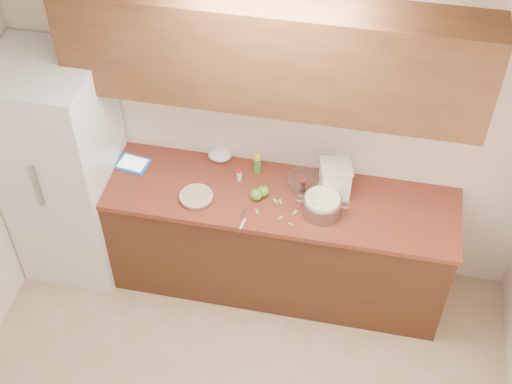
% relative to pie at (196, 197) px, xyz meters
% --- Properties ---
extents(room_shell, '(3.60, 3.60, 3.60)m').
position_rel_pie_xyz_m(room_shell, '(0.45, -1.34, 0.36)').
color(room_shell, tan).
rests_on(room_shell, ground).
extents(counter_run, '(2.64, 0.68, 0.92)m').
position_rel_pie_xyz_m(counter_run, '(0.45, 0.14, -0.48)').
color(counter_run, '#4B2515').
rests_on(counter_run, ground).
extents(upper_cabinets, '(2.60, 0.34, 0.70)m').
position_rel_pie_xyz_m(upper_cabinets, '(0.45, 0.29, 1.01)').
color(upper_cabinets, brown).
rests_on(upper_cabinets, room_shell).
extents(fridge, '(0.70, 0.70, 1.80)m').
position_rel_pie_xyz_m(fridge, '(-0.99, 0.10, -0.04)').
color(fridge, silver).
rests_on(fridge, ground).
extents(pie, '(0.24, 0.24, 0.04)m').
position_rel_pie_xyz_m(pie, '(0.00, 0.00, 0.00)').
color(pie, silver).
rests_on(pie, counter_run).
extents(colander, '(0.36, 0.27, 0.13)m').
position_rel_pie_xyz_m(colander, '(0.85, 0.05, 0.04)').
color(colander, gray).
rests_on(colander, counter_run).
extents(flour_canister, '(0.25, 0.25, 0.25)m').
position_rel_pie_xyz_m(flour_canister, '(0.90, 0.25, 0.11)').
color(flour_canister, white).
rests_on(flour_canister, counter_run).
extents(tablet, '(0.25, 0.20, 0.02)m').
position_rel_pie_xyz_m(tablet, '(-0.53, 0.24, -0.01)').
color(tablet, blue).
rests_on(tablet, counter_run).
extents(paring_knife, '(0.04, 0.18, 0.02)m').
position_rel_pie_xyz_m(paring_knife, '(0.35, -0.15, -0.01)').
color(paring_knife, gray).
rests_on(paring_knife, counter_run).
extents(lemon_bottle, '(0.05, 0.05, 0.15)m').
position_rel_pie_xyz_m(lemon_bottle, '(0.35, 0.34, 0.05)').
color(lemon_bottle, '#4C8C38').
rests_on(lemon_bottle, counter_run).
extents(cinnamon_shaker, '(0.04, 0.04, 0.09)m').
position_rel_pie_xyz_m(cinnamon_shaker, '(0.25, 0.24, 0.02)').
color(cinnamon_shaker, beige).
rests_on(cinnamon_shaker, counter_run).
extents(vanilla_bottle, '(0.04, 0.04, 0.10)m').
position_rel_pie_xyz_m(vanilla_bottle, '(0.69, 0.22, 0.03)').
color(vanilla_bottle, black).
rests_on(vanilla_bottle, counter_run).
extents(mixing_bowl, '(0.22, 0.22, 0.08)m').
position_rel_pie_xyz_m(mixing_bowl, '(0.69, 0.27, 0.03)').
color(mixing_bowl, silver).
rests_on(mixing_bowl, counter_run).
extents(paper_towel, '(0.19, 0.16, 0.07)m').
position_rel_pie_xyz_m(paper_towel, '(0.06, 0.42, 0.02)').
color(paper_towel, white).
rests_on(paper_towel, counter_run).
extents(apple_left, '(0.08, 0.08, 0.10)m').
position_rel_pie_xyz_m(apple_left, '(0.40, 0.08, 0.02)').
color(apple_left, '#54962D').
rests_on(apple_left, counter_run).
extents(apple_center, '(0.08, 0.08, 0.09)m').
position_rel_pie_xyz_m(apple_center, '(0.44, 0.12, 0.02)').
color(apple_center, '#54962D').
rests_on(apple_center, counter_run).
extents(peel_a, '(0.03, 0.04, 0.00)m').
position_rel_pie_xyz_m(peel_a, '(0.56, 0.09, -0.02)').
color(peel_a, '#8FC35F').
rests_on(peel_a, counter_run).
extents(peel_b, '(0.03, 0.02, 0.00)m').
position_rel_pie_xyz_m(peel_b, '(0.66, -0.10, -0.02)').
color(peel_b, '#8FC35F').
rests_on(peel_b, counter_run).
extents(peel_c, '(0.03, 0.04, 0.00)m').
position_rel_pie_xyz_m(peel_c, '(0.43, -0.03, -0.02)').
color(peel_c, '#8FC35F').
rests_on(peel_c, counter_run).
extents(peel_d, '(0.03, 0.04, 0.00)m').
position_rel_pie_xyz_m(peel_d, '(0.67, 0.01, -0.02)').
color(peel_d, '#8FC35F').
rests_on(peel_d, counter_run).
extents(peel_e, '(0.04, 0.04, 0.00)m').
position_rel_pie_xyz_m(peel_e, '(0.53, 0.09, -0.02)').
color(peel_e, '#8FC35F').
rests_on(peel_e, counter_run).
extents(peel_f, '(0.03, 0.04, 0.00)m').
position_rel_pie_xyz_m(peel_f, '(0.59, -0.06, -0.02)').
color(peel_f, '#8FC35F').
rests_on(peel_f, counter_run).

